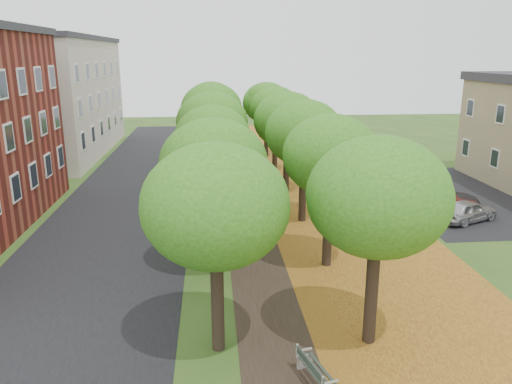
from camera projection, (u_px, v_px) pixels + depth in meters
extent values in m
plane|color=#2D4C19|center=(288.00, 345.00, 15.78)|extent=(120.00, 120.00, 0.00)
cube|color=black|center=(125.00, 209.00, 29.53)|extent=(8.00, 70.00, 0.01)
cube|color=black|center=(251.00, 206.00, 30.18)|extent=(3.20, 70.00, 0.01)
cube|color=#B77F21|center=(332.00, 204.00, 30.61)|extent=(7.50, 70.00, 0.01)
cube|color=black|center=(457.00, 196.00, 32.30)|extent=(9.00, 16.00, 0.01)
cylinder|color=black|center=(218.00, 301.00, 15.15)|extent=(0.40, 0.40, 3.28)
ellipsoid|color=#2A6715|center=(215.00, 206.00, 14.34)|extent=(4.27, 4.27, 3.63)
cylinder|color=black|center=(215.00, 233.00, 20.91)|extent=(0.40, 0.40, 3.28)
ellipsoid|color=#2A6715|center=(214.00, 162.00, 20.10)|extent=(4.27, 4.27, 3.63)
cylinder|color=black|center=(214.00, 194.00, 26.67)|extent=(0.40, 0.40, 3.28)
ellipsoid|color=#2A6715|center=(213.00, 138.00, 25.86)|extent=(4.27, 4.27, 3.63)
cylinder|color=black|center=(213.00, 169.00, 32.42)|extent=(0.40, 0.40, 3.28)
ellipsoid|color=#2A6715|center=(212.00, 123.00, 31.61)|extent=(4.27, 4.27, 3.63)
cylinder|color=black|center=(213.00, 152.00, 38.18)|extent=(0.40, 0.40, 3.28)
ellipsoid|color=#2A6715|center=(212.00, 112.00, 37.37)|extent=(4.27, 4.27, 3.63)
cylinder|color=black|center=(212.00, 139.00, 43.94)|extent=(0.40, 0.40, 3.28)
ellipsoid|color=#2A6715|center=(211.00, 104.00, 43.13)|extent=(4.27, 4.27, 3.63)
cylinder|color=black|center=(371.00, 294.00, 15.57)|extent=(0.40, 0.40, 3.28)
ellipsoid|color=#2A6715|center=(378.00, 201.00, 14.76)|extent=(4.27, 4.27, 3.63)
cylinder|color=black|center=(328.00, 229.00, 21.33)|extent=(0.40, 0.40, 3.28)
ellipsoid|color=#2A6715|center=(331.00, 160.00, 20.51)|extent=(4.27, 4.27, 3.63)
cylinder|color=black|center=(303.00, 192.00, 27.08)|extent=(0.40, 0.40, 3.28)
ellipsoid|color=#2A6715|center=(304.00, 137.00, 26.27)|extent=(4.27, 4.27, 3.63)
cylinder|color=black|center=(286.00, 168.00, 32.84)|extent=(0.40, 0.40, 3.28)
ellipsoid|color=#2A6715|center=(287.00, 122.00, 32.03)|extent=(4.27, 4.27, 3.63)
cylinder|color=black|center=(275.00, 151.00, 38.60)|extent=(0.40, 0.40, 3.28)
ellipsoid|color=#2A6715|center=(275.00, 111.00, 37.78)|extent=(4.27, 4.27, 3.63)
cylinder|color=black|center=(266.00, 138.00, 44.35)|extent=(0.40, 0.40, 3.28)
ellipsoid|color=#2A6715|center=(266.00, 104.00, 43.54)|extent=(4.27, 4.27, 3.63)
cube|color=beige|center=(46.00, 99.00, 44.64)|extent=(10.00, 20.00, 10.00)
cube|color=#2D2D33|center=(39.00, 38.00, 43.24)|extent=(10.30, 20.30, 0.40)
cube|color=#29332A|center=(317.00, 370.00, 13.79)|extent=(0.88, 1.79, 0.04)
cube|color=#29332A|center=(309.00, 364.00, 13.64)|extent=(0.49, 1.68, 0.25)
cube|color=silver|center=(305.00, 361.00, 14.56)|extent=(0.48, 0.18, 0.43)
cube|color=silver|center=(331.00, 382.00, 13.03)|extent=(0.43, 0.17, 0.04)
cube|color=silver|center=(305.00, 350.00, 14.46)|extent=(0.43, 0.17, 0.04)
imported|color=#B5B4B9|center=(468.00, 211.00, 27.23)|extent=(3.87, 2.78, 1.22)
imported|color=maroon|center=(445.00, 203.00, 28.59)|extent=(3.93, 2.70, 1.23)
imported|color=#37373C|center=(437.00, 196.00, 29.62)|extent=(5.29, 3.38, 1.43)
imported|color=silver|center=(401.00, 175.00, 35.11)|extent=(4.84, 3.41, 1.23)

